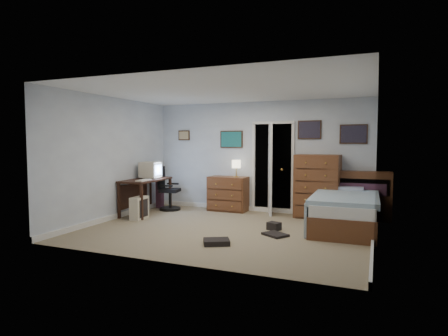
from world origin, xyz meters
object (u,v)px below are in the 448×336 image
(office_chair, at_px, (168,193))
(low_dresser, at_px, (228,194))
(tall_dresser, at_px, (317,186))
(computer_desk, at_px, (142,187))
(bed, at_px, (344,211))

(office_chair, distance_m, low_dresser, 1.42)
(low_dresser, distance_m, tall_dresser, 2.04)
(computer_desk, xyz_separation_m, office_chair, (0.29, 0.59, -0.20))
(computer_desk, relative_size, office_chair, 1.36)
(office_chair, bearing_deg, computer_desk, -128.33)
(office_chair, xyz_separation_m, low_dresser, (1.35, 0.44, 0.00))
(office_chair, height_order, tall_dresser, tall_dresser)
(computer_desk, xyz_separation_m, low_dresser, (1.64, 1.02, -0.20))
(bed, bearing_deg, office_chair, 173.00)
(tall_dresser, bearing_deg, office_chair, -170.37)
(office_chair, height_order, low_dresser, office_chair)
(computer_desk, bearing_deg, low_dresser, 28.87)
(computer_desk, distance_m, bed, 4.29)
(computer_desk, xyz_separation_m, bed, (4.28, 0.16, -0.27))
(computer_desk, height_order, low_dresser, low_dresser)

